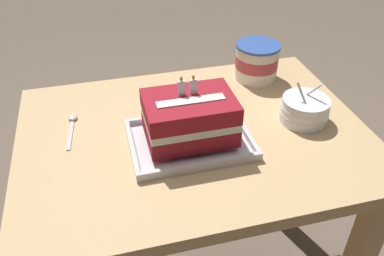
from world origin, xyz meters
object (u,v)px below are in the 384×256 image
(foil_tray, at_px, (190,141))
(serving_spoon_near_tray, at_px, (72,122))
(bowl_stack, at_px, (305,110))
(ice_cream_tub, at_px, (257,61))
(birthday_cake, at_px, (190,118))

(foil_tray, height_order, serving_spoon_near_tray, foil_tray)
(bowl_stack, relative_size, ice_cream_tub, 0.95)
(ice_cream_tub, bearing_deg, bowl_stack, -81.31)
(birthday_cake, distance_m, ice_cream_tub, 0.41)
(bowl_stack, distance_m, serving_spoon_near_tray, 0.65)
(foil_tray, distance_m, bowl_stack, 0.34)
(bowl_stack, bearing_deg, ice_cream_tub, 98.69)
(birthday_cake, bearing_deg, serving_spoon_near_tray, 150.77)
(birthday_cake, height_order, serving_spoon_near_tray, birthday_cake)
(bowl_stack, height_order, serving_spoon_near_tray, bowl_stack)
(foil_tray, height_order, birthday_cake, birthday_cake)
(ice_cream_tub, bearing_deg, foil_tray, -136.27)
(serving_spoon_near_tray, bearing_deg, bowl_stack, -12.82)
(serving_spoon_near_tray, bearing_deg, birthday_cake, -29.23)
(birthday_cake, height_order, bowl_stack, birthday_cake)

